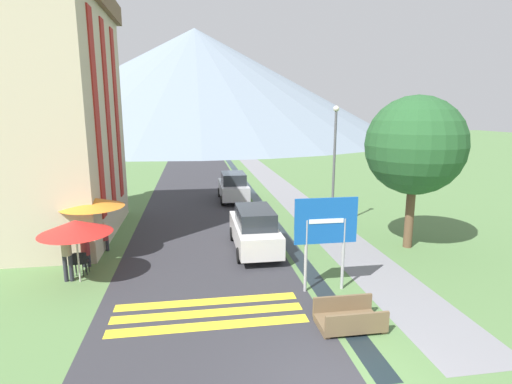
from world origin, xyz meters
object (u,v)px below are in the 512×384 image
Objects in this scene: hotel_building at (38,106)px; cafe_umbrella_middle_orange at (92,202)px; person_seated_far at (104,235)px; tree_by_path at (415,146)px; road_sign at (326,229)px; cafe_chair_far_right at (97,235)px; cafe_umbrella_front_red at (75,227)px; person_seated_near at (85,249)px; footbridge at (349,319)px; person_standing_terrace at (67,252)px; parked_car_far at (233,187)px; streetlamp at (334,158)px; cafe_chair_near_right at (81,261)px; cafe_chair_near_left at (78,261)px; parked_car_near at (254,229)px.

hotel_building is 5.67m from cafe_umbrella_middle_orange.
tree_by_path is at bearing -6.75° from person_seated_far.
road_sign reaches higher than cafe_chair_far_right.
cafe_umbrella_front_red reaches higher than person_seated_far.
tree_by_path reaches higher than person_seated_near.
cafe_umbrella_middle_orange is 0.39× the size of tree_by_path.
footbridge is at bearing -34.52° from person_seated_near.
cafe_umbrella_middle_orange is 1.39× the size of person_standing_terrace.
cafe_umbrella_middle_orange is (-6.33, -9.48, 1.37)m from parked_car_far.
streetlamp reaches higher than person_standing_terrace.
footbridge is at bearing -56.82° from cafe_chair_near_right.
person_seated_far is at bearing 81.14° from cafe_umbrella_middle_orange.
person_seated_far is at bearing -125.85° from parked_car_far.
tree_by_path is at bearing -2.56° from cafe_umbrella_middle_orange.
cafe_chair_far_right is (-6.62, -7.94, -0.40)m from parked_car_far.
cafe_umbrella_middle_orange is at bearing 141.35° from footbridge.
cafe_umbrella_middle_orange is at bearing 152.97° from road_sign.
person_standing_terrace is (-0.38, 0.10, -0.90)m from cafe_umbrella_front_red.
person_standing_terrace is (-8.29, 4.26, 0.80)m from footbridge.
tree_by_path reaches higher than person_standing_terrace.
streetlamp is at bearing -4.21° from cafe_chair_far_right.
person_seated_far is at bearing -170.25° from streetlamp.
cafe_umbrella_middle_orange is 1.85m from person_seated_far.
cafe_umbrella_front_red reaches higher than cafe_chair_far_right.
parked_car_far reaches higher than cafe_chair_near_left.
cafe_chair_near_right is 0.13× the size of tree_by_path.
cafe_umbrella_middle_orange is (-6.25, -0.04, 1.36)m from parked_car_near.
road_sign is 8.65m from cafe_chair_near_left.
cafe_chair_near_right is 0.67× the size of person_seated_near.
cafe_umbrella_front_red is at bearing -14.80° from person_standing_terrace.
road_sign reaches higher than footbridge.
cafe_chair_far_right is 3.60m from person_standing_terrace.
cafe_chair_near_right is 0.36× the size of cafe_umbrella_front_red.
road_sign is 0.48× the size of tree_by_path.
cafe_umbrella_middle_orange reaches higher than person_seated_far.
parked_car_near is at bearing 104.21° from footbridge.
cafe_umbrella_front_red is 13.11m from tree_by_path.
cafe_umbrella_front_red is at bearing -93.83° from person_seated_far.
cafe_chair_near_left is at bearing 108.33° from cafe_umbrella_front_red.
cafe_chair_near_right is 2.32m from cafe_umbrella_middle_orange.
parked_car_near is 5.17× the size of cafe_chair_far_right.
parked_car_near reaches higher than person_seated_near.
cafe_chair_far_right is 0.14× the size of streetlamp.
parked_car_near is 5.17× the size of cafe_chair_near_left.
cafe_chair_near_right and cafe_chair_near_left have the same top height.
cafe_chair_near_right reaches higher than footbridge.
cafe_umbrella_front_red is 1.34× the size of person_standing_terrace.
person_seated_near is at bearing 78.67° from person_standing_terrace.
parked_car_far is at bearing 121.94° from streetlamp.
parked_car_far is 1.71× the size of cafe_umbrella_front_red.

